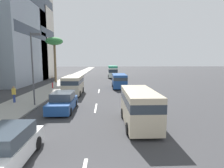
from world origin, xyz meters
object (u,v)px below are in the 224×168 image
object	(u,v)px
minibus_fifth	(113,71)
van_third	(139,105)
van_lead	(119,80)
car_second	(63,102)
palm_tree	(54,43)
van_fourth	(73,84)
car_sixth	(5,149)
pedestrian_mid_block	(52,82)
pedestrian_by_tree	(14,94)
street_lamp	(33,61)

from	to	relation	value
minibus_fifth	van_third	bearing A→B (deg)	-179.52
van_lead	car_second	bearing A→B (deg)	154.93
minibus_fifth	palm_tree	xyz separation A→B (m)	(-10.26, 11.63, 6.03)
van_fourth	car_sixth	size ratio (longest dim) A/B	1.16
pedestrian_mid_block	pedestrian_by_tree	world-z (taller)	pedestrian_mid_block
van_fourth	minibus_fifth	distance (m)	23.38
van_third	street_lamp	distance (m)	10.76
pedestrian_by_tree	palm_tree	xyz separation A→B (m)	(17.15, 0.43, 6.64)
van_fourth	van_lead	bearing A→B (deg)	128.95
pedestrian_mid_block	van_fourth	bearing A→B (deg)	19.81
van_fourth	van_third	bearing A→B (deg)	29.27
van_third	palm_tree	size ratio (longest dim) A/B	0.61
palm_tree	pedestrian_by_tree	bearing A→B (deg)	-178.56
car_sixth	van_third	bearing A→B (deg)	124.80
van_fourth	palm_tree	bearing A→B (deg)	-155.67
car_second	palm_tree	bearing A→B (deg)	-163.35
palm_tree	street_lamp	bearing A→B (deg)	-170.67
van_lead	street_lamp	distance (m)	14.58
car_second	car_sixth	bearing A→B (deg)	-3.46
car_sixth	pedestrian_by_tree	xyz separation A→B (m)	(10.97, 5.03, 0.32)
pedestrian_mid_block	minibus_fifth	bearing A→B (deg)	129.84
van_fourth	palm_tree	world-z (taller)	palm_tree
minibus_fifth	car_second	bearing A→B (deg)	169.35
car_second	van_third	distance (m)	7.04
pedestrian_mid_block	pedestrian_by_tree	size ratio (longest dim) A/B	1.08
van_lead	van_fourth	world-z (taller)	van_fourth
street_lamp	van_third	bearing A→B (deg)	-120.72
pedestrian_mid_block	pedestrian_by_tree	distance (m)	9.61
van_lead	pedestrian_by_tree	distance (m)	15.19
pedestrian_by_tree	van_lead	bearing A→B (deg)	-137.12
car_second	car_sixth	xyz separation A→B (m)	(-8.20, 0.50, -0.04)
palm_tree	car_second	bearing A→B (deg)	-163.35
car_sixth	street_lamp	bearing A→B (deg)	-165.94
van_fourth	palm_tree	xyz separation A→B (m)	(12.32, 5.57, 6.33)
van_lead	minibus_fifth	xyz separation A→B (m)	(17.46, 0.28, 0.39)
van_fourth	minibus_fifth	bearing A→B (deg)	164.98
minibus_fifth	street_lamp	size ratio (longest dim) A/B	0.94
van_third	car_sixth	distance (m)	7.88
minibus_fifth	street_lamp	xyz separation A→B (m)	(-28.60, 8.62, 2.65)
car_sixth	palm_tree	distance (m)	29.48
pedestrian_by_tree	street_lamp	size ratio (longest dim) A/B	0.24
minibus_fifth	car_sixth	world-z (taller)	minibus_fifth
palm_tree	minibus_fifth	bearing A→B (deg)	-48.59
car_second	minibus_fifth	size ratio (longest dim) A/B	0.70
minibus_fifth	pedestrian_mid_block	distance (m)	20.52
car_second	van_fourth	size ratio (longest dim) A/B	0.86
pedestrian_mid_block	palm_tree	world-z (taller)	palm_tree
van_fourth	car_sixth	distance (m)	15.81
van_fourth	minibus_fifth	world-z (taller)	minibus_fifth
street_lamp	minibus_fifth	bearing A→B (deg)	-16.76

